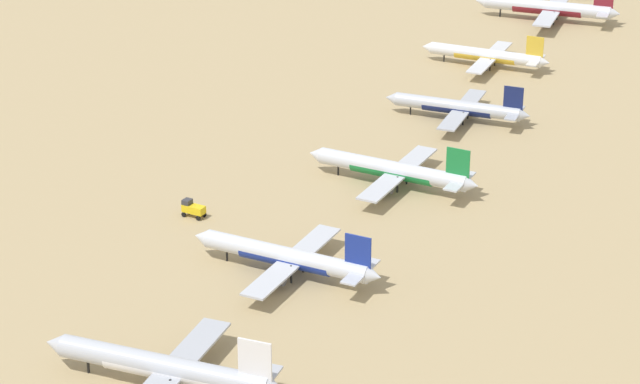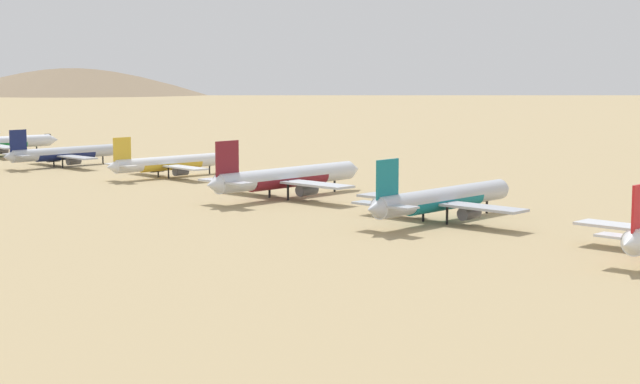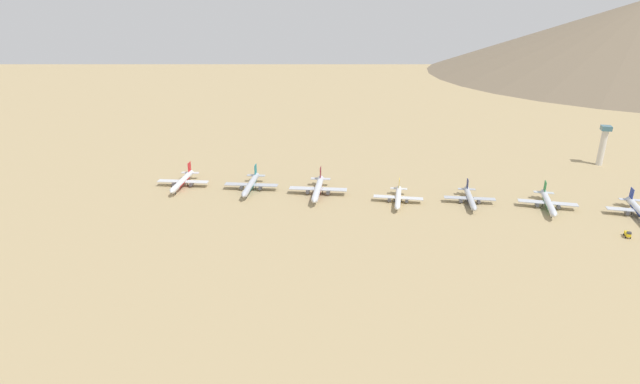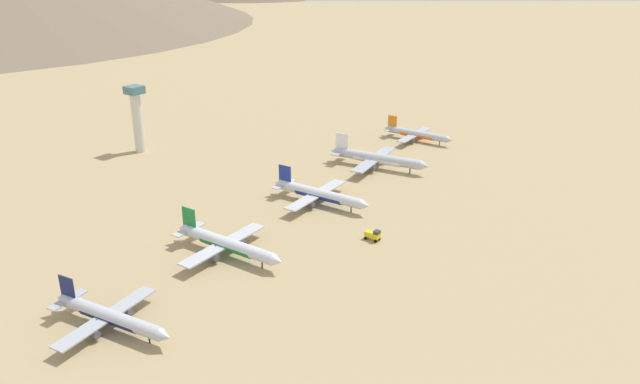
{
  "view_description": "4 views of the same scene",
  "coord_description": "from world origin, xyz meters",
  "px_view_note": "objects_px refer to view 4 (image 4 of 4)",
  "views": [
    {
      "loc": [
        -125.14,
        306.32,
        126.52
      ],
      "look_at": [
        2.84,
        66.71,
        4.53
      ],
      "focal_mm": 74.17,
      "sensor_mm": 36.0,
      "label": 1
    },
    {
      "loc": [
        -128.85,
        -282.41,
        29.74
      ],
      "look_at": [
        0.72,
        -117.36,
        3.61
      ],
      "focal_mm": 57.54,
      "sensor_mm": 36.0,
      "label": 2
    },
    {
      "loc": [
        313.72,
        -19.56,
        124.19
      ],
      "look_at": [
        11.5,
        -95.52,
        4.52
      ],
      "focal_mm": 28.63,
      "sensor_mm": 36.0,
      "label": 3
    },
    {
      "loc": [
        119.79,
        -80.3,
        94.05
      ],
      "look_at": [
        -5.81,
        98.01,
        4.91
      ],
      "focal_mm": 34.95,
      "sensor_mm": 36.0,
      "label": 4
    }
  ],
  "objects_px": {
    "parked_jet_7": "(377,158)",
    "service_truck": "(373,235)",
    "control_tower": "(137,116)",
    "parked_jet_6": "(319,194)",
    "parked_jet_5": "(226,244)",
    "parked_jet_4": "(109,316)",
    "parked_jet_8": "(417,134)"
  },
  "relations": [
    {
      "from": "parked_jet_6",
      "to": "parked_jet_8",
      "type": "height_order",
      "value": "parked_jet_6"
    },
    {
      "from": "parked_jet_5",
      "to": "parked_jet_8",
      "type": "relative_size",
      "value": 1.16
    },
    {
      "from": "parked_jet_7",
      "to": "parked_jet_8",
      "type": "xyz_separation_m",
      "value": [
        -3.78,
        45.6,
        -0.85
      ]
    },
    {
      "from": "parked_jet_5",
      "to": "control_tower",
      "type": "bearing_deg",
      "value": 153.0
    },
    {
      "from": "parked_jet_4",
      "to": "parked_jet_6",
      "type": "bearing_deg",
      "value": 91.87
    },
    {
      "from": "parked_jet_6",
      "to": "service_truck",
      "type": "height_order",
      "value": "parked_jet_6"
    },
    {
      "from": "parked_jet_6",
      "to": "parked_jet_8",
      "type": "bearing_deg",
      "value": 93.75
    },
    {
      "from": "service_truck",
      "to": "control_tower",
      "type": "height_order",
      "value": "control_tower"
    },
    {
      "from": "parked_jet_6",
      "to": "control_tower",
      "type": "xyz_separation_m",
      "value": [
        -105.77,
        3.03,
        13.33
      ]
    },
    {
      "from": "parked_jet_4",
      "to": "parked_jet_6",
      "type": "distance_m",
      "value": 98.03
    },
    {
      "from": "parked_jet_7",
      "to": "service_truck",
      "type": "xyz_separation_m",
      "value": [
        34.91,
        -62.05,
        -2.4
      ]
    },
    {
      "from": "parked_jet_5",
      "to": "control_tower",
      "type": "height_order",
      "value": "control_tower"
    },
    {
      "from": "parked_jet_4",
      "to": "control_tower",
      "type": "height_order",
      "value": "control_tower"
    },
    {
      "from": "parked_jet_4",
      "to": "parked_jet_7",
      "type": "distance_m",
      "value": 145.58
    },
    {
      "from": "parked_jet_4",
      "to": "control_tower",
      "type": "bearing_deg",
      "value": 137.17
    },
    {
      "from": "parked_jet_5",
      "to": "parked_jet_6",
      "type": "distance_m",
      "value": 50.89
    },
    {
      "from": "parked_jet_8",
      "to": "service_truck",
      "type": "relative_size",
      "value": 7.18
    },
    {
      "from": "parked_jet_6",
      "to": "parked_jet_8",
      "type": "xyz_separation_m",
      "value": [
        -6.1,
        93.1,
        -0.51
      ]
    },
    {
      "from": "parked_jet_5",
      "to": "service_truck",
      "type": "relative_size",
      "value": 8.31
    },
    {
      "from": "parked_jet_8",
      "to": "service_truck",
      "type": "distance_m",
      "value": 114.4
    },
    {
      "from": "parked_jet_8",
      "to": "parked_jet_5",
      "type": "bearing_deg",
      "value": -87.56
    },
    {
      "from": "parked_jet_4",
      "to": "parked_jet_7",
      "type": "bearing_deg",
      "value": 92.17
    },
    {
      "from": "service_truck",
      "to": "control_tower",
      "type": "bearing_deg",
      "value": 172.76
    },
    {
      "from": "parked_jet_7",
      "to": "service_truck",
      "type": "distance_m",
      "value": 71.24
    },
    {
      "from": "parked_jet_7",
      "to": "service_truck",
      "type": "bearing_deg",
      "value": -60.63
    },
    {
      "from": "parked_jet_6",
      "to": "service_truck",
      "type": "xyz_separation_m",
      "value": [
        32.59,
        -14.54,
        -2.05
      ]
    },
    {
      "from": "control_tower",
      "to": "parked_jet_4",
      "type": "bearing_deg",
      "value": -42.83
    },
    {
      "from": "service_truck",
      "to": "parked_jet_4",
      "type": "bearing_deg",
      "value": -109.41
    },
    {
      "from": "parked_jet_6",
      "to": "control_tower",
      "type": "height_order",
      "value": "control_tower"
    },
    {
      "from": "service_truck",
      "to": "parked_jet_7",
      "type": "bearing_deg",
      "value": 119.37
    },
    {
      "from": "control_tower",
      "to": "parked_jet_8",
      "type": "bearing_deg",
      "value": 42.11
    },
    {
      "from": "parked_jet_7",
      "to": "parked_jet_8",
      "type": "height_order",
      "value": "parked_jet_7"
    }
  ]
}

